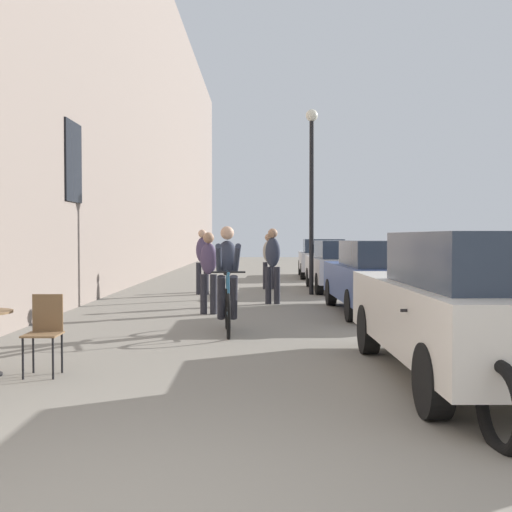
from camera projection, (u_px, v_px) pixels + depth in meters
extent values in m
cube|color=gray|center=(105.00, 65.00, 17.08)|extent=(0.50, 68.00, 12.45)
cube|color=black|center=(73.00, 162.00, 13.26)|extent=(0.04, 1.10, 1.70)
cylinder|color=black|center=(53.00, 359.00, 6.74)|extent=(0.02, 0.02, 0.45)
cylinder|color=black|center=(23.00, 359.00, 6.74)|extent=(0.02, 0.02, 0.45)
cylinder|color=black|center=(62.00, 353.00, 7.06)|extent=(0.02, 0.02, 0.45)
cylinder|color=black|center=(33.00, 353.00, 7.06)|extent=(0.02, 0.02, 0.45)
cube|color=brown|center=(43.00, 335.00, 6.89)|extent=(0.39, 0.39, 0.02)
cube|color=brown|center=(48.00, 313.00, 7.06)|extent=(0.34, 0.03, 0.42)
torus|color=black|center=(228.00, 317.00, 9.47)|extent=(0.10, 0.71, 0.71)
torus|color=black|center=(227.00, 309.00, 10.51)|extent=(0.10, 0.71, 0.71)
cylinder|color=#286084|center=(227.00, 292.00, 10.41)|extent=(0.05, 0.22, 0.58)
cylinder|color=#286084|center=(228.00, 274.00, 9.91)|extent=(0.10, 0.82, 0.14)
cylinder|color=#286084|center=(228.00, 294.00, 9.48)|extent=(0.04, 0.09, 0.67)
cylinder|color=#286084|center=(228.00, 310.00, 10.01)|extent=(0.11, 1.00, 0.12)
cylinder|color=black|center=(228.00, 272.00, 9.49)|extent=(0.52, 0.07, 0.03)
ellipsoid|color=black|center=(227.00, 274.00, 10.31)|extent=(0.12, 0.24, 0.06)
ellipsoid|color=#2D3342|center=(227.00, 257.00, 10.23)|extent=(0.37, 0.37, 0.59)
sphere|color=tan|center=(227.00, 233.00, 10.17)|extent=(0.22, 0.22, 0.22)
cylinder|color=#26262D|center=(234.00, 298.00, 10.18)|extent=(0.16, 0.40, 0.75)
cylinder|color=#26262D|center=(221.00, 298.00, 10.16)|extent=(0.16, 0.40, 0.75)
cylinder|color=#2D3342|center=(237.00, 258.00, 9.85)|extent=(0.16, 0.75, 0.48)
cylinder|color=#2D3342|center=(219.00, 258.00, 9.83)|extent=(0.13, 0.75, 0.48)
cylinder|color=#26262D|center=(214.00, 294.00, 12.41)|extent=(0.14, 0.14, 0.79)
cylinder|color=#26262D|center=(204.00, 294.00, 12.45)|extent=(0.14, 0.14, 0.79)
ellipsoid|color=#4C3D5B|center=(209.00, 259.00, 12.41)|extent=(0.37, 0.29, 0.63)
sphere|color=#A57A5B|center=(208.00, 238.00, 12.39)|extent=(0.22, 0.22, 0.22)
cylinder|color=#26262D|center=(268.00, 285.00, 14.33)|extent=(0.14, 0.14, 0.85)
cylinder|color=#26262D|center=(277.00, 285.00, 14.30)|extent=(0.14, 0.14, 0.85)
ellipsoid|color=#2D3342|center=(273.00, 252.00, 14.29)|extent=(0.37, 0.29, 0.67)
sphere|color=#A57A5B|center=(273.00, 233.00, 14.28)|extent=(0.22, 0.22, 0.22)
cylinder|color=#26262D|center=(199.00, 278.00, 16.67)|extent=(0.14, 0.14, 0.85)
cylinder|color=#26262D|center=(206.00, 279.00, 16.67)|extent=(0.14, 0.14, 0.85)
ellipsoid|color=#4C3D5B|center=(202.00, 250.00, 16.65)|extent=(0.34, 0.25, 0.67)
sphere|color=tan|center=(202.00, 234.00, 16.63)|extent=(0.22, 0.22, 0.22)
cylinder|color=#26262D|center=(272.00, 276.00, 18.33)|extent=(0.14, 0.14, 0.79)
cylinder|color=#26262D|center=(265.00, 276.00, 18.37)|extent=(0.14, 0.14, 0.79)
ellipsoid|color=#9E9384|center=(269.00, 251.00, 18.33)|extent=(0.38, 0.29, 0.63)
sphere|color=#A57A5B|center=(269.00, 237.00, 18.32)|extent=(0.22, 0.22, 0.22)
cylinder|color=black|center=(312.00, 208.00, 16.59)|extent=(0.12, 0.12, 4.60)
sphere|color=silver|center=(312.00, 115.00, 16.51)|extent=(0.32, 0.32, 0.32)
cube|color=beige|center=(472.00, 316.00, 6.75)|extent=(1.90, 4.48, 0.72)
cube|color=#283342|center=(491.00, 259.00, 6.19)|extent=(1.58, 2.43, 0.54)
cylinder|color=black|center=(369.00, 329.00, 8.22)|extent=(0.22, 0.64, 0.64)
cylinder|color=black|center=(496.00, 329.00, 8.23)|extent=(0.22, 0.64, 0.64)
cylinder|color=black|center=(433.00, 381.00, 5.28)|extent=(0.22, 0.64, 0.64)
cube|color=#384C84|center=(378.00, 282.00, 12.65)|extent=(1.81, 4.15, 0.67)
cube|color=#283342|center=(384.00, 253.00, 12.14)|extent=(1.48, 2.25, 0.50)
cylinder|color=black|center=(331.00, 292.00, 14.00)|extent=(0.21, 0.60, 0.59)
cylinder|color=black|center=(400.00, 292.00, 14.03)|extent=(0.21, 0.60, 0.59)
cylinder|color=black|center=(352.00, 306.00, 11.29)|extent=(0.21, 0.60, 0.59)
cylinder|color=black|center=(437.00, 305.00, 11.32)|extent=(0.21, 0.60, 0.59)
cube|color=#B7B7BC|center=(340.00, 269.00, 17.95)|extent=(1.74, 4.05, 0.65)
cube|color=#283342|center=(343.00, 249.00, 17.45)|extent=(1.44, 2.20, 0.49)
cylinder|color=black|center=(310.00, 277.00, 19.27)|extent=(0.20, 0.58, 0.58)
cylinder|color=black|center=(359.00, 277.00, 19.29)|extent=(0.20, 0.58, 0.58)
cylinder|color=black|center=(319.00, 284.00, 16.62)|extent=(0.20, 0.58, 0.58)
cylinder|color=black|center=(376.00, 284.00, 16.64)|extent=(0.20, 0.58, 0.58)
cube|color=#B7B7BC|center=(322.00, 261.00, 23.85)|extent=(1.82, 4.13, 0.66)
cube|color=#283342|center=(323.00, 246.00, 23.34)|extent=(1.49, 2.24, 0.49)
cylinder|color=black|center=(301.00, 268.00, 25.23)|extent=(0.21, 0.59, 0.59)
cylinder|color=black|center=(339.00, 268.00, 25.17)|extent=(0.21, 0.59, 0.59)
cylinder|color=black|center=(303.00, 271.00, 22.55)|extent=(0.21, 0.59, 0.59)
cylinder|color=black|center=(346.00, 271.00, 22.48)|extent=(0.21, 0.59, 0.59)
torus|color=black|center=(429.00, 366.00, 5.97)|extent=(0.15, 0.70, 0.69)
torus|color=black|center=(500.00, 408.00, 4.53)|extent=(0.16, 0.71, 0.70)
cube|color=#333338|center=(460.00, 372.00, 5.25)|extent=(0.31, 0.78, 0.28)
ellipsoid|color=#B7B7BC|center=(455.00, 344.00, 5.34)|extent=(0.33, 0.54, 0.24)
cube|color=black|center=(474.00, 355.00, 4.96)|extent=(0.28, 0.46, 0.10)
cylinder|color=black|center=(433.00, 310.00, 5.86)|extent=(0.62, 0.09, 0.03)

